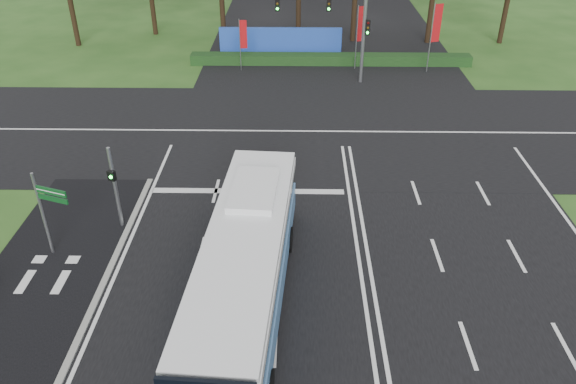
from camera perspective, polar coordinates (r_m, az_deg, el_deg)
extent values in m
plane|color=#28511B|center=(23.82, 7.13, -6.36)|extent=(120.00, 120.00, 0.00)
cube|color=black|center=(23.81, 7.13, -6.33)|extent=(20.00, 120.00, 0.04)
cube|color=black|center=(34.06, 5.31, 6.12)|extent=(120.00, 14.00, 0.05)
cube|color=black|center=(23.53, -24.50, -9.96)|extent=(5.00, 18.00, 0.06)
cube|color=gray|center=(22.61, -18.92, -10.36)|extent=(0.25, 18.00, 0.12)
cube|color=#5C95D7|center=(20.56, -4.26, -9.25)|extent=(3.48, 12.81, 1.16)
cube|color=black|center=(20.91, -4.20, -10.35)|extent=(3.45, 12.74, 0.32)
cube|color=black|center=(19.89, -4.38, -6.94)|extent=(3.36, 12.61, 1.00)
cube|color=white|center=(19.51, -4.45, -5.49)|extent=(3.48, 12.81, 0.37)
cube|color=white|center=(19.29, -4.50, -4.61)|extent=(3.40, 12.30, 0.37)
cube|color=white|center=(21.28, -3.47, 0.24)|extent=(1.90, 3.27, 0.26)
cylinder|color=black|center=(23.88, -5.89, -4.53)|extent=(0.37, 1.11, 1.10)
cylinder|color=black|center=(23.59, 0.07, -4.85)|extent=(0.37, 1.11, 1.10)
cylinder|color=black|center=(18.44, -10.13, -18.42)|extent=(0.37, 1.11, 1.10)
cylinder|color=gray|center=(25.42, -17.12, 0.36)|extent=(0.16, 0.16, 3.94)
cube|color=black|center=(24.92, -17.49, 1.59)|extent=(0.37, 0.30, 0.45)
sphere|color=#19F233|center=(24.84, -17.55, 1.47)|extent=(0.16, 0.16, 0.16)
cylinder|color=gray|center=(24.69, -23.64, -2.13)|extent=(0.12, 0.12, 3.86)
cube|color=#0B4218|center=(23.61, -22.98, 0.05)|extent=(1.39, 0.54, 0.29)
cube|color=#0B4218|center=(23.77, -22.81, -0.65)|extent=(1.39, 0.54, 0.21)
cube|color=white|center=(23.58, -23.00, 0.01)|extent=(1.28, 0.46, 0.04)
cylinder|color=gray|center=(43.68, -4.89, 14.62)|extent=(0.06, 0.06, 3.92)
cube|color=#AB0E13|center=(43.44, -4.55, 15.68)|extent=(0.52, 0.08, 2.09)
cylinder|color=gray|center=(44.05, 6.98, 15.27)|extent=(0.08, 0.08, 4.84)
cube|color=#AB0E13|center=(43.95, 7.49, 16.58)|extent=(0.61, 0.30, 2.58)
cylinder|color=gray|center=(44.31, 14.29, 14.88)|extent=(0.08, 0.08, 5.16)
cube|color=#AB0E13|center=(44.24, 14.91, 16.25)|extent=(0.66, 0.29, 2.75)
cylinder|color=gray|center=(41.00, 7.68, 15.58)|extent=(0.24, 0.24, 7.00)
cube|color=black|center=(40.27, 4.17, 18.57)|extent=(0.32, 0.28, 1.05)
cube|color=black|center=(40.24, -1.08, 18.63)|extent=(0.32, 0.28, 1.05)
cube|color=black|center=(40.89, 8.09, 16.24)|extent=(0.32, 0.28, 1.05)
cube|color=black|center=(45.54, 4.33, 13.29)|extent=(22.00, 1.20, 0.80)
cube|color=#2149B5|center=(47.66, -0.76, 15.08)|extent=(10.00, 0.30, 2.20)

